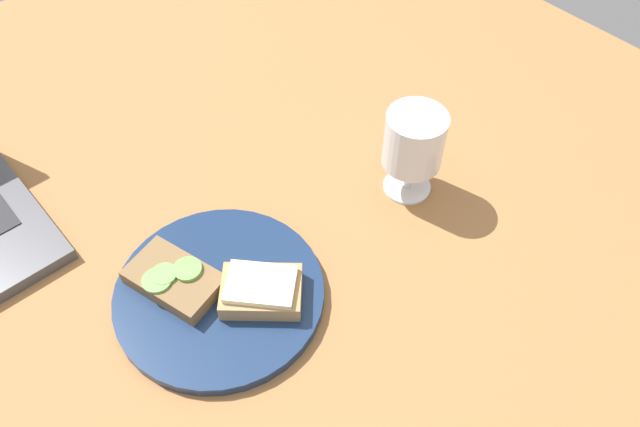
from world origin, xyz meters
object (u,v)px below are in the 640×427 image
plate (220,294)px  sandwich_with_cucumber (174,279)px  sandwich_with_cheese (261,290)px  wine_glass (414,144)px

plate → sandwich_with_cucumber: 5.50cm
sandwich_with_cheese → sandwich_with_cucumber: bearing=129.4°
plate → sandwich_with_cheese: size_ratio=2.22×
sandwich_with_cucumber → wine_glass: wine_glass is taller
wine_glass → sandwich_with_cucumber: bearing=168.7°
sandwich_with_cucumber → wine_glass: size_ratio=0.96×
plate → wine_glass: wine_glass is taller
sandwich_with_cheese → wine_glass: bearing=3.3°
sandwich_with_cheese → sandwich_with_cucumber: sandwich_with_cheese is taller
sandwich_with_cheese → sandwich_with_cucumber: 10.33cm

